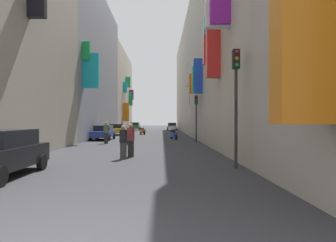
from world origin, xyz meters
The scene contains 16 objects.
ground_plane centered at (0.00, 30.00, 0.00)m, with size 140.00×140.00×0.00m, color #38383D.
building_left_mid_a centered at (-8.00, 29.25, 8.09)m, with size 7.36×20.49×16.18m.
building_left_mid_b centered at (-7.99, 49.75, 7.18)m, with size 7.04×20.49×14.37m.
building_right_mid_b centered at (8.00, 37.26, 8.15)m, with size 6.81×45.46×16.30m.
parked_car_yellow centered at (-4.02, 33.25, 0.74)m, with size 1.99×4.26×1.40m.
parked_car_white centered at (3.61, 51.34, 0.74)m, with size 1.90×4.29×1.42m.
parked_car_blue centered at (-4.00, 23.95, 0.73)m, with size 1.84×4.09×1.38m.
parked_car_green centered at (-3.54, 51.60, 0.77)m, with size 2.00×4.04×1.47m.
scooter_orange centered at (-0.88, 33.79, 0.46)m, with size 0.84×1.85×1.13m.
scooter_black centered at (-1.12, 18.67, 0.46)m, with size 0.53×1.84×1.13m.
scooter_blue centered at (2.84, 24.30, 0.46)m, with size 0.74×1.72×1.13m.
pedestrian_crossing centered at (0.07, 10.90, 0.86)m, with size 0.39×0.39×1.71m.
pedestrian_near_left centered at (-0.20, 10.14, 0.81)m, with size 0.52×0.52×1.64m.
pedestrian_near_right centered at (-2.83, 19.33, 0.88)m, with size 0.53×0.53×1.76m.
traffic_light_near_corner centered at (4.55, 7.30, 3.13)m, with size 0.26×0.34×4.63m.
traffic_light_far_corner centered at (4.64, 20.86, 2.75)m, with size 0.26×0.34×4.01m.
Camera 1 is at (1.67, -3.75, 1.87)m, focal length 30.55 mm.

